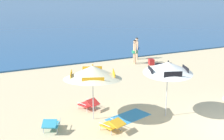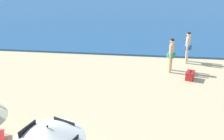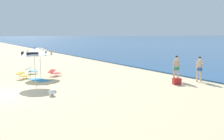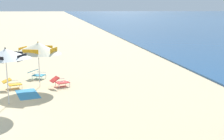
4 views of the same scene
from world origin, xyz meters
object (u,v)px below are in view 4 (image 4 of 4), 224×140
Objects in this scene: beach_umbrella_striped_second at (6,54)px; beach_towel at (28,94)px; beach_umbrella_striped_main at (38,48)px; lounge_chair_beside_umbrella at (37,74)px; lounge_chair_facing_sea at (12,83)px; lounge_chair_under_umbrella at (60,81)px.

beach_umbrella_striped_second is 2.56m from beach_towel.
lounge_chair_beside_umbrella is (-1.79, -0.26, -1.67)m from beach_umbrella_striped_main.
beach_umbrella_striped_main is at bearing 98.19° from lounge_chair_facing_sea.
lounge_chair_beside_umbrella is 0.56× the size of beach_towel.
beach_towel is (1.33, -0.48, -1.94)m from beach_umbrella_striped_main.
lounge_chair_under_umbrella reaches higher than beach_towel.
beach_towel is at bearing -52.68° from lounge_chair_under_umbrella.
beach_umbrella_striped_second is 3.72m from lounge_chair_under_umbrella.
lounge_chair_beside_umbrella is 2.24m from lounge_chair_facing_sea.
lounge_chair_beside_umbrella is at bearing -171.75° from beach_umbrella_striped_main.
lounge_chair_facing_sea is (-0.03, -2.29, 0.01)m from lounge_chair_under_umbrella.
beach_umbrella_striped_main is 3.08× the size of lounge_chair_beside_umbrella.
beach_umbrella_striped_second is at bearing 5.02° from lounge_chair_facing_sea.
lounge_chair_under_umbrella is at bearing 89.28° from lounge_chair_facing_sea.
beach_umbrella_striped_main is 2.95m from beach_umbrella_striped_second.
beach_umbrella_striped_second is 2.74× the size of lounge_chair_facing_sea.
lounge_chair_under_umbrella reaches higher than lounge_chair_facing_sea.
beach_towel is (1.14, 0.83, -0.27)m from lounge_chair_facing_sea.
lounge_chair_facing_sea is (-2.56, -0.22, -1.78)m from beach_umbrella_striped_second.
lounge_chair_facing_sea is at bearing -27.88° from lounge_chair_beside_umbrella.
beach_umbrella_striped_main reaches higher than beach_towel.
lounge_chair_under_umbrella is 1.01× the size of lounge_chair_beside_umbrella.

